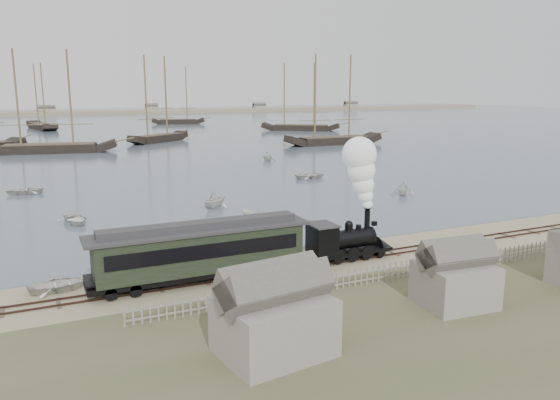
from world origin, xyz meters
name	(u,v)px	position (x,y,z in m)	size (l,w,h in m)	color
ground	(323,254)	(0.00, 0.00, 0.00)	(600.00, 600.00, 0.00)	tan
harbor_water	(87,124)	(0.00, 170.00, 0.03)	(600.00, 336.00, 0.06)	#4C5D6D
rail_track	(336,261)	(0.00, -2.00, 0.04)	(120.00, 1.80, 0.16)	#35221D
picket_fence_west	(286,299)	(-6.50, -7.00, 0.00)	(19.00, 0.10, 1.20)	gray
picket_fence_east	(521,260)	(12.50, -7.50, 0.00)	(15.00, 0.10, 1.20)	gray
shed_left	(274,354)	(-10.00, -13.00, 0.00)	(5.00, 4.00, 4.10)	gray
shed_mid	(453,305)	(2.00, -12.00, 0.00)	(4.00, 3.50, 3.60)	gray
far_spit	(69,115)	(0.00, 250.00, 0.00)	(500.00, 20.00, 1.80)	gray
locomotive	(360,206)	(1.89, -2.00, 4.03)	(6.98, 2.61, 8.70)	black
passenger_coach	(201,249)	(-10.22, -2.00, 2.22)	(14.53, 2.80, 3.53)	black
beached_dinghy	(59,284)	(-18.80, 0.35, 0.38)	(3.70, 2.64, 0.77)	silver
rowboat_0	(75,219)	(-16.39, 18.05, 0.46)	(3.86, 2.76, 0.80)	silver
rowboat_1	(215,199)	(-2.36, 19.15, 0.97)	(3.46, 2.99, 1.82)	silver
rowboat_2	(255,216)	(-1.00, 11.32, 0.66)	(3.09, 1.16, 1.19)	silver
rowboat_3	(311,175)	(15.87, 31.73, 0.51)	(4.30, 3.07, 0.89)	silver
rowboat_4	(403,188)	(20.14, 16.50, 0.89)	(3.16, 2.73, 1.67)	silver
rowboat_5	(351,157)	(30.74, 44.64, 0.84)	(4.06, 1.53, 1.57)	silver
rowboat_6	(24,190)	(-20.65, 36.18, 0.49)	(4.19, 2.99, 0.87)	silver
rowboat_7	(267,156)	(17.86, 51.34, 0.91)	(3.24, 2.79, 1.71)	silver
schooner_2	(47,101)	(-15.69, 80.97, 10.06)	(24.84, 5.73, 20.00)	black
schooner_3	(157,99)	(8.53, 93.82, 10.06)	(17.57, 4.05, 20.00)	black
schooner_4	(334,99)	(43.14, 71.72, 10.06)	(23.08, 5.33, 20.00)	black
schooner_5	(301,97)	(55.13, 111.70, 10.06)	(23.25, 5.37, 20.00)	black
schooner_7	(39,96)	(-15.12, 149.87, 10.06)	(21.61, 4.99, 20.00)	black
schooner_8	(177,95)	(29.65, 157.04, 10.06)	(18.33, 4.23, 20.00)	black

